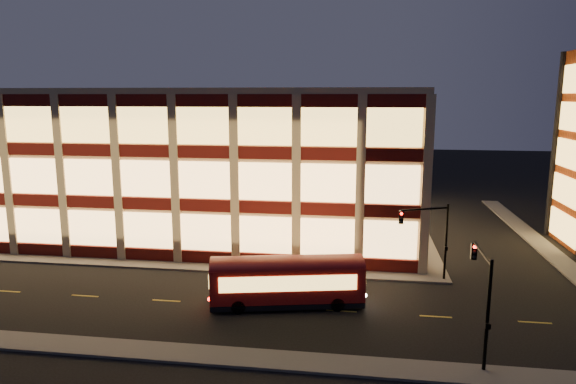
# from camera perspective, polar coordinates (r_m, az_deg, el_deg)

# --- Properties ---
(ground) EXTENTS (200.00, 200.00, 0.00)m
(ground) POSITION_cam_1_polar(r_m,az_deg,el_deg) (43.66, -15.40, -8.28)
(ground) COLOR black
(ground) RESTS_ON ground
(sidewalk_office_south) EXTENTS (54.00, 2.00, 0.15)m
(sidewalk_office_south) POSITION_cam_1_polar(r_m,az_deg,el_deg) (45.74, -18.38, -7.47)
(sidewalk_office_south) COLOR #514F4C
(sidewalk_office_south) RESTS_ON ground
(sidewalk_office_east) EXTENTS (2.00, 30.00, 0.15)m
(sidewalk_office_east) POSITION_cam_1_polar(r_m,az_deg,el_deg) (56.75, 14.03, -3.74)
(sidewalk_office_east) COLOR #514F4C
(sidewalk_office_east) RESTS_ON ground
(sidewalk_tower_west) EXTENTS (2.00, 30.00, 0.15)m
(sidewalk_tower_west) POSITION_cam_1_polar(r_m,az_deg,el_deg) (58.92, 24.75, -3.89)
(sidewalk_tower_west) COLOR #514F4C
(sidewalk_tower_west) RESTS_ON ground
(sidewalk_near) EXTENTS (100.00, 2.00, 0.15)m
(sidewalk_near) POSITION_cam_1_polar(r_m,az_deg,el_deg) (33.06, -24.70, -15.07)
(sidewalk_near) COLOR #514F4C
(sidewalk_near) RESTS_ON ground
(office_building) EXTENTS (50.45, 30.45, 14.50)m
(office_building) POSITION_cam_1_polar(r_m,az_deg,el_deg) (58.54, -11.79, 3.94)
(office_building) COLOR tan
(office_building) RESTS_ON ground
(traffic_signal_far) EXTENTS (3.79, 1.87, 6.00)m
(traffic_signal_far) POSITION_cam_1_polar(r_m,az_deg,el_deg) (39.53, 15.51, -4.05)
(traffic_signal_far) COLOR black
(traffic_signal_far) RESTS_ON ground
(traffic_signal_near) EXTENTS (0.32, 4.45, 6.00)m
(traffic_signal_near) POSITION_cam_1_polar(r_m,az_deg,el_deg) (29.14, 20.81, -9.64)
(traffic_signal_near) COLOR black
(traffic_signal_near) RESTS_ON ground
(trolley_bus) EXTENTS (10.41, 4.58, 3.42)m
(trolley_bus) POSITION_cam_1_polar(r_m,az_deg,el_deg) (34.63, -0.11, -9.59)
(trolley_bus) COLOR #970A08
(trolley_bus) RESTS_ON ground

